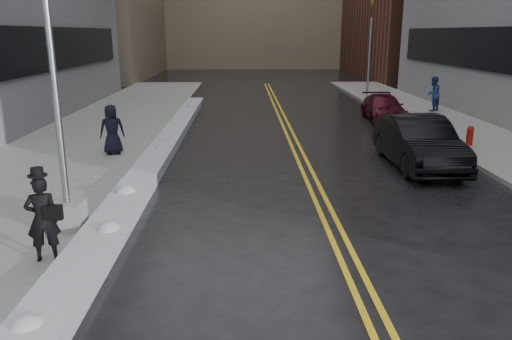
{
  "coord_description": "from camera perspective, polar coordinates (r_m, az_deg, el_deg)",
  "views": [
    {
      "loc": [
        0.48,
        -8.18,
        4.25
      ],
      "look_at": [
        0.76,
        2.48,
        1.3
      ],
      "focal_mm": 35.0,
      "sensor_mm": 36.0,
      "label": 1
    }
  ],
  "objects": [
    {
      "name": "ground",
      "position": [
        9.23,
        -4.41,
        -12.0
      ],
      "size": [
        160.0,
        160.0,
        0.0
      ],
      "primitive_type": "plane",
      "color": "black",
      "rests_on": "ground"
    },
    {
      "name": "sidewalk_west",
      "position": [
        19.67,
        -19.93,
        2.26
      ],
      "size": [
        5.5,
        50.0,
        0.15
      ],
      "primitive_type": "cube",
      "color": "gray",
      "rests_on": "ground"
    },
    {
      "name": "sidewalk_east",
      "position": [
        20.94,
        25.62,
        2.42
      ],
      "size": [
        4.0,
        50.0,
        0.15
      ],
      "primitive_type": "cube",
      "color": "gray",
      "rests_on": "ground"
    },
    {
      "name": "lane_line_left",
      "position": [
        18.76,
        4.28,
        2.33
      ],
      "size": [
        0.12,
        50.0,
        0.01
      ],
      "primitive_type": "cube",
      "color": "gold",
      "rests_on": "ground"
    },
    {
      "name": "lane_line_right",
      "position": [
        18.8,
        5.19,
        2.33
      ],
      "size": [
        0.12,
        50.0,
        0.01
      ],
      "primitive_type": "cube",
      "color": "gold",
      "rests_on": "ground"
    },
    {
      "name": "snow_ridge",
      "position": [
        16.95,
        -11.4,
        1.21
      ],
      "size": [
        0.9,
        30.0,
        0.34
      ],
      "primitive_type": "cube",
      "color": "#B7B9C0",
      "rests_on": "ground"
    },
    {
      "name": "lamppost",
      "position": [
        11.0,
        -21.68,
        5.39
      ],
      "size": [
        0.65,
        0.65,
        7.62
      ],
      "color": "gray",
      "rests_on": "sidewalk_west"
    },
    {
      "name": "fire_hydrant",
      "position": [
        20.42,
        23.26,
        3.75
      ],
      "size": [
        0.26,
        0.26,
        0.73
      ],
      "color": "maroon",
      "rests_on": "sidewalk_east"
    },
    {
      "name": "traffic_signal",
      "position": [
        33.18,
        12.88,
        13.61
      ],
      "size": [
        0.16,
        0.2,
        6.0
      ],
      "color": "gray",
      "rests_on": "sidewalk_east"
    },
    {
      "name": "pedestrian_fedora",
      "position": [
        9.96,
        -23.21,
        -5.14
      ],
      "size": [
        0.67,
        0.53,
        1.62
      ],
      "primitive_type": "imported",
      "rotation": [
        0.0,
        0.0,
        3.41
      ],
      "color": "black",
      "rests_on": "sidewalk_west"
    },
    {
      "name": "pedestrian_c",
      "position": [
        17.97,
        -16.13,
        4.47
      ],
      "size": [
        0.98,
        0.8,
        1.73
      ],
      "primitive_type": "imported",
      "rotation": [
        0.0,
        0.0,
        3.48
      ],
      "color": "black",
      "rests_on": "sidewalk_west"
    },
    {
      "name": "pedestrian_east",
      "position": [
        28.67,
        19.58,
        8.21
      ],
      "size": [
        1.14,
        1.12,
        1.85
      ],
      "primitive_type": "imported",
      "rotation": [
        0.0,
        0.0,
        3.88
      ],
      "color": "navy",
      "rests_on": "sidewalk_east"
    },
    {
      "name": "car_black",
      "position": [
        17.0,
        18.05,
        3.06
      ],
      "size": [
        1.75,
        5.0,
        1.65
      ],
      "primitive_type": "imported",
      "rotation": [
        0.0,
        0.0,
        0.0
      ],
      "color": "black",
      "rests_on": "ground"
    },
    {
      "name": "car_maroon",
      "position": [
        25.89,
        14.37,
        6.9
      ],
      "size": [
        1.95,
        4.33,
        1.23
      ],
      "primitive_type": "imported",
      "rotation": [
        0.0,
        0.0,
        -0.05
      ],
      "color": "#3D0917",
      "rests_on": "ground"
    }
  ]
}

